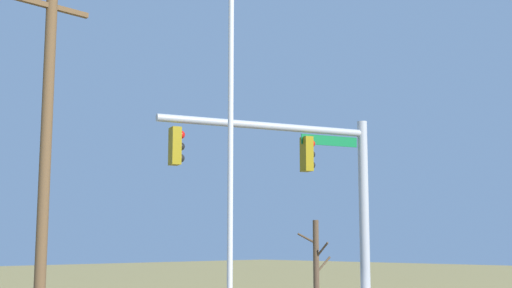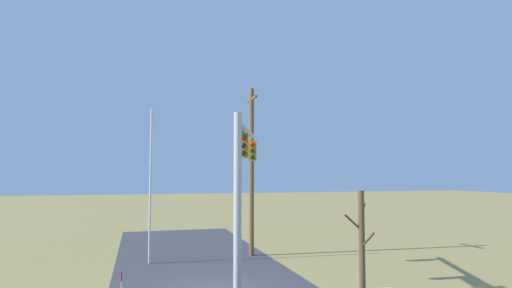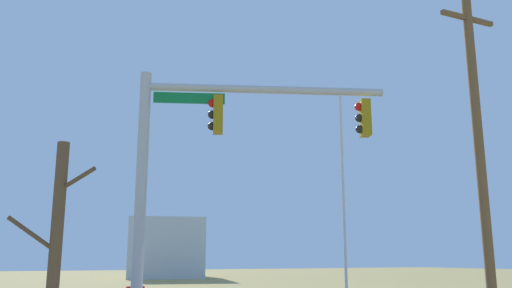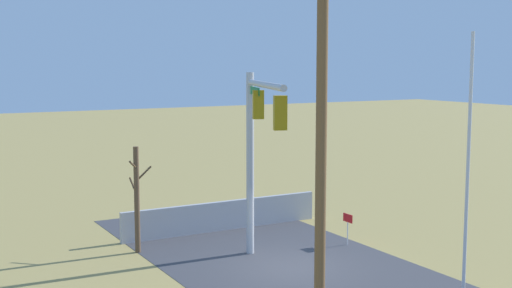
% 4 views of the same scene
% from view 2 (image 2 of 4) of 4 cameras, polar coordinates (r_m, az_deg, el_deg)
% --- Properties ---
extents(road_surface, '(28.00, 8.00, 0.01)m').
position_cam_2_polar(road_surface, '(21.42, -7.45, -16.08)').
color(road_surface, '#3D3D42').
rests_on(road_surface, ground_plane).
extents(signal_mast, '(5.92, 2.36, 6.66)m').
position_cam_2_polar(signal_mast, '(16.49, -1.77, -3.61)').
color(signal_mast, '#B2B5BA').
rests_on(signal_mast, ground_plane).
extents(flagpole, '(0.10, 0.10, 7.85)m').
position_cam_2_polar(flagpole, '(22.31, -13.97, -5.35)').
color(flagpole, silver).
rests_on(flagpole, ground_plane).
extents(utility_pole, '(1.90, 0.26, 9.29)m').
position_cam_2_polar(utility_pole, '(23.73, -0.59, -3.24)').
color(utility_pole, brown).
rests_on(utility_pole, ground_plane).
extents(bare_tree, '(1.27, 1.02, 3.96)m').
position_cam_2_polar(bare_tree, '(14.39, 14.00, -13.73)').
color(bare_tree, brown).
rests_on(bare_tree, ground_plane).
extents(open_sign, '(0.56, 0.04, 1.22)m').
position_cam_2_polar(open_sign, '(15.79, -17.55, -16.97)').
color(open_sign, silver).
rests_on(open_sign, ground_plane).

